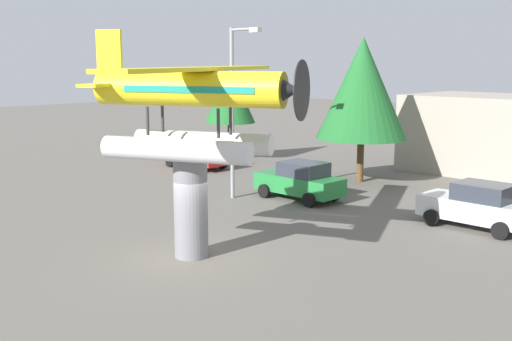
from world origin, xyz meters
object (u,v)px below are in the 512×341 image
(car_far_silver, at_px, (478,206))
(streetlight_primary, at_px, (235,101))
(tree_east, at_px, (362,88))
(tree_west, at_px, (230,95))
(floatplane_monument, at_px, (193,104))
(car_near_red, at_px, (197,153))
(display_pedestal, at_px, (191,207))
(car_mid_green, at_px, (300,181))

(car_far_silver, height_order, streetlight_primary, streetlight_primary)
(streetlight_primary, distance_m, tree_east, 7.60)
(tree_west, bearing_deg, floatplane_monument, -46.49)
(floatplane_monument, distance_m, car_near_red, 17.55)
(display_pedestal, distance_m, tree_east, 15.13)
(car_mid_green, bearing_deg, streetlight_primary, 40.79)
(car_mid_green, bearing_deg, floatplane_monument, 109.27)
(display_pedestal, height_order, car_mid_green, display_pedestal)
(floatplane_monument, xyz_separation_m, tree_east, (-3.60, 14.31, -0.07))
(display_pedestal, xyz_separation_m, streetlight_primary, (-5.24, 6.98, 2.87))
(floatplane_monument, relative_size, streetlight_primary, 1.27)
(floatplane_monument, relative_size, tree_west, 1.66)
(car_near_red, bearing_deg, floatplane_monument, 139.74)
(streetlight_primary, bearing_deg, floatplane_monument, -52.24)
(car_mid_green, xyz_separation_m, tree_west, (-10.57, 5.53, 3.28))
(car_mid_green, distance_m, car_far_silver, 8.12)
(tree_east, bearing_deg, streetlight_primary, -103.38)
(car_near_red, distance_m, car_far_silver, 18.04)
(car_near_red, distance_m, tree_west, 4.74)
(tree_west, bearing_deg, display_pedestal, -46.85)
(display_pedestal, bearing_deg, tree_east, 103.64)
(floatplane_monument, height_order, streetlight_primary, streetlight_primary)
(display_pedestal, distance_m, car_far_silver, 11.12)
(car_near_red, bearing_deg, display_pedestal, 139.34)
(car_far_silver, relative_size, streetlight_primary, 0.54)
(floatplane_monument, bearing_deg, tree_west, 108.23)
(floatplane_monument, xyz_separation_m, streetlight_primary, (-5.36, 6.92, -0.45))
(streetlight_primary, bearing_deg, tree_east, 76.62)
(tree_west, bearing_deg, car_far_silver, -13.84)
(floatplane_monument, height_order, car_far_silver, floatplane_monument)
(display_pedestal, bearing_deg, floatplane_monument, 25.29)
(floatplane_monument, xyz_separation_m, car_far_silver, (4.97, 9.81, -4.08))
(car_near_red, distance_m, streetlight_primary, 9.43)
(car_far_silver, xyz_separation_m, tree_west, (-18.63, 4.59, 3.28))
(car_far_silver, bearing_deg, tree_west, -13.84)
(car_mid_green, relative_size, streetlight_primary, 0.54)
(display_pedestal, relative_size, car_near_red, 0.78)
(floatplane_monument, height_order, tree_east, tree_east)
(streetlight_primary, bearing_deg, car_mid_green, 40.79)
(car_mid_green, height_order, tree_east, tree_east)
(car_near_red, bearing_deg, tree_west, -79.24)
(tree_west, bearing_deg, car_near_red, -79.24)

